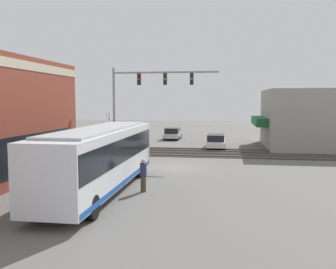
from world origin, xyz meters
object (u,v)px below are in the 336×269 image
pedestrian_near_bus (143,175)px  city_bus (101,157)px  parked_car_white (216,142)px  parked_car_silver (173,134)px  crossing_signal (109,129)px

pedestrian_near_bus → city_bus: bearing=100.1°
city_bus → pedestrian_near_bus: city_bus is taller
city_bus → parked_car_white: 19.54m
city_bus → parked_car_silver: size_ratio=2.84×
crossing_signal → parked_car_white: bearing=-51.9°
crossing_signal → pedestrian_near_bus: crossing_signal is taller
city_bus → parked_car_silver: bearing=-0.0°
parked_car_white → pedestrian_near_bus: (-18.36, 3.26, 0.22)m
crossing_signal → parked_car_white: 11.22m
crossing_signal → parked_car_white: crossing_signal is taller
parked_car_white → parked_car_silver: 9.46m
parked_car_silver → pedestrian_near_bus: bearing=-175.3°
parked_car_white → pedestrian_near_bus: 18.65m
city_bus → pedestrian_near_bus: (0.38, -2.14, -0.97)m
parked_car_white → parked_car_silver: parked_car_silver is taller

